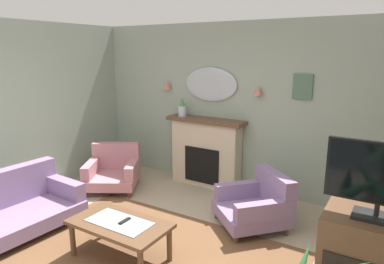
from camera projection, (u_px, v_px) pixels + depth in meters
name	position (u px, v px, depth m)	size (l,w,h in m)	color
wall_back	(241.00, 108.00, 5.62)	(6.40, 0.10, 2.71)	#93A393
patterned_rug	(140.00, 263.00, 3.77)	(3.20, 2.40, 0.01)	brown
fireplace	(206.00, 153.00, 5.89)	(1.36, 0.36, 1.16)	beige
mantel_vase_centre	(182.00, 108.00, 5.93)	(0.14, 0.14, 0.33)	silver
wall_mirror	(210.00, 84.00, 5.75)	(0.96, 0.06, 0.56)	#B2BCC6
wall_sconce_left	(167.00, 85.00, 6.15)	(0.14, 0.14, 0.14)	#D17066
wall_sconce_right	(258.00, 91.00, 5.28)	(0.14, 0.14, 0.14)	#D17066
framed_picture	(303.00, 87.00, 4.98)	(0.28, 0.03, 0.36)	#4C6B56
coffee_table	(120.00, 227.00, 3.78)	(1.10, 0.60, 0.45)	brown
tv_remote	(125.00, 221.00, 3.76)	(0.04, 0.16, 0.02)	black
floral_couch	(4.00, 211.00, 4.29)	(0.95, 1.76, 0.76)	gray
armchair_beside_couch	(257.00, 204.00, 4.54)	(1.14, 1.14, 0.71)	gray
armchair_near_fireplace	(113.00, 170.00, 5.82)	(1.11, 1.11, 0.71)	#B77A84
tv_flatscreen	(381.00, 179.00, 2.78)	(0.84, 0.24, 0.65)	black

